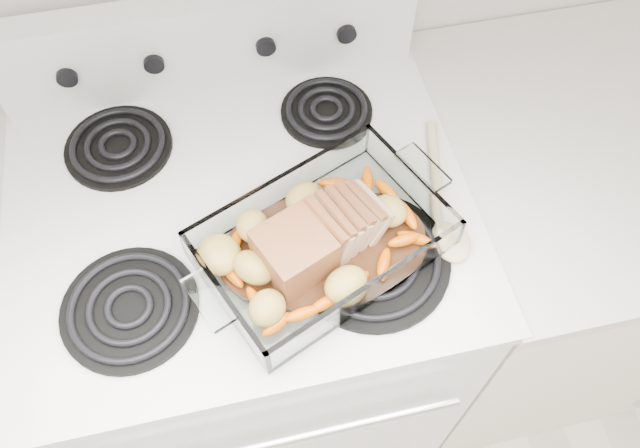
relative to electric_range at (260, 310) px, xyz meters
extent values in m
cube|color=silver|center=(0.00, 0.00, -0.02)|extent=(0.76, 0.65, 0.92)
cylinder|color=silver|center=(0.00, -0.36, 0.26)|extent=(0.61, 0.02, 0.02)
cube|color=silver|center=(0.00, 0.00, 0.44)|extent=(0.78, 0.67, 0.02)
cube|color=silver|center=(0.00, 0.29, 0.54)|extent=(0.76, 0.06, 0.18)
cylinder|color=black|center=(-0.19, -0.16, 0.46)|extent=(0.21, 0.21, 0.01)
cylinder|color=black|center=(0.19, -0.16, 0.46)|extent=(0.25, 0.25, 0.01)
cylinder|color=black|center=(-0.19, 0.16, 0.46)|extent=(0.19, 0.19, 0.01)
cylinder|color=black|center=(0.19, 0.16, 0.46)|extent=(0.17, 0.17, 0.01)
cylinder|color=black|center=(-0.25, 0.26, 0.54)|extent=(0.04, 0.02, 0.04)
cylinder|color=black|center=(-0.10, 0.26, 0.54)|extent=(0.04, 0.02, 0.04)
cylinder|color=black|center=(0.10, 0.26, 0.54)|extent=(0.04, 0.02, 0.04)
cylinder|color=black|center=(0.25, 0.26, 0.54)|extent=(0.04, 0.02, 0.04)
cube|color=silver|center=(0.66, 0.00, -0.03)|extent=(0.55, 0.65, 0.90)
cube|color=silver|center=(0.66, 0.00, 0.43)|extent=(0.58, 0.68, 0.03)
cube|color=white|center=(0.12, -0.13, 0.47)|extent=(0.36, 0.24, 0.01)
cube|color=white|center=(0.12, -0.24, 0.50)|extent=(0.36, 0.01, 0.06)
cube|color=white|center=(0.12, -0.01, 0.50)|extent=(0.36, 0.01, 0.06)
cube|color=white|center=(-0.06, -0.13, 0.50)|extent=(0.01, 0.24, 0.06)
cube|color=white|center=(0.30, -0.13, 0.50)|extent=(0.01, 0.24, 0.06)
cylinder|color=#381D0E|center=(0.12, -0.13, 0.47)|extent=(0.21, 0.21, 0.00)
cube|color=brown|center=(0.06, -0.13, 0.51)|extent=(0.10, 0.10, 0.08)
cube|color=tan|center=(0.12, -0.13, 0.51)|extent=(0.04, 0.10, 0.08)
cube|color=tan|center=(0.14, -0.13, 0.51)|extent=(0.04, 0.09, 0.07)
cube|color=tan|center=(0.16, -0.13, 0.51)|extent=(0.04, 0.09, 0.07)
cube|color=tan|center=(0.18, -0.13, 0.50)|extent=(0.05, 0.09, 0.07)
cube|color=tan|center=(0.20, -0.13, 0.50)|extent=(0.05, 0.09, 0.06)
ellipsoid|color=#C75004|center=(-0.03, -0.21, 0.48)|extent=(0.06, 0.02, 0.02)
ellipsoid|color=#C75004|center=(0.23, -0.21, 0.48)|extent=(0.06, 0.02, 0.02)
ellipsoid|color=#C75004|center=(0.27, -0.11, 0.48)|extent=(0.06, 0.02, 0.02)
ellipsoid|color=#C75004|center=(-0.04, -0.09, 0.48)|extent=(0.06, 0.02, 0.02)
ellipsoid|color=#A7893F|center=(-0.04, -0.05, 0.49)|extent=(0.06, 0.05, 0.05)
ellipsoid|color=#A7893F|center=(0.14, -0.04, 0.49)|extent=(0.06, 0.05, 0.05)
ellipsoid|color=#A7893F|center=(0.24, -0.15, 0.49)|extent=(0.06, 0.05, 0.05)
cylinder|color=beige|center=(0.34, -0.03, 0.46)|extent=(0.07, 0.22, 0.02)
ellipsoid|color=beige|center=(0.32, -0.16, 0.46)|extent=(0.06, 0.08, 0.02)
camera|label=1|loc=(0.01, -0.60, 1.33)|focal=35.00mm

